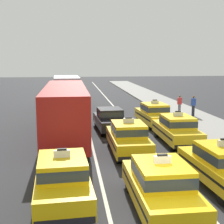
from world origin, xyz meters
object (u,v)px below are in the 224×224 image
at_px(taxi_right_nearest, 222,165).
at_px(taxi_right_third, 154,114).
at_px(taxi_right_second, 177,129).
at_px(taxi_left_nearest, 63,178).
at_px(pedestrian_by_storefront, 180,104).
at_px(taxi_center_second, 128,137).
at_px(taxi_center_nearest, 161,185).
at_px(sedan_center_third, 110,119).
at_px(box_truck_left_third, 67,92).
at_px(bus_left_second, 66,108).
at_px(pedestrian_mid_block, 193,106).

bearing_deg(taxi_right_nearest, taxi_right_third, 88.42).
relative_size(taxi_right_second, taxi_right_third, 0.98).
height_order(taxi_left_nearest, pedestrian_by_storefront, taxi_left_nearest).
height_order(taxi_center_second, taxi_right_third, same).
bearing_deg(taxi_center_nearest, taxi_right_nearest, 29.70).
distance_m(taxi_left_nearest, sedan_center_third, 11.23).
relative_size(taxi_center_second, taxi_right_nearest, 0.98).
relative_size(taxi_left_nearest, box_truck_left_third, 0.66).
bearing_deg(taxi_center_nearest, bus_left_second, 106.91).
xyz_separation_m(taxi_right_second, taxi_right_third, (-0.02, 5.19, 0.00)).
height_order(bus_left_second, taxi_right_second, bus_left_second).
bearing_deg(taxi_left_nearest, pedestrian_by_storefront, 59.02).
distance_m(taxi_center_nearest, pedestrian_by_storefront, 18.44).
xyz_separation_m(taxi_left_nearest, bus_left_second, (-0.05, 9.61, 0.94)).
xyz_separation_m(taxi_left_nearest, taxi_right_third, (6.41, 12.23, 0.00)).
bearing_deg(taxi_center_second, box_truck_left_third, 102.80).
height_order(taxi_right_second, taxi_right_third, same).
bearing_deg(taxi_center_second, taxi_right_second, 26.96).
xyz_separation_m(bus_left_second, taxi_right_third, (6.46, 2.62, -0.94)).
xyz_separation_m(taxi_center_nearest, taxi_center_second, (0.06, 6.45, 0.00)).
distance_m(sedan_center_third, taxi_right_second, 5.17).
relative_size(bus_left_second, pedestrian_by_storefront, 6.97).
relative_size(bus_left_second, taxi_right_third, 2.41).
xyz_separation_m(box_truck_left_third, taxi_center_second, (3.40, -14.95, -0.90)).
xyz_separation_m(taxi_center_nearest, taxi_right_second, (3.24, 8.07, 0.00)).
height_order(box_truck_left_third, taxi_right_nearest, box_truck_left_third).
distance_m(sedan_center_third, taxi_right_nearest, 10.69).
bearing_deg(taxi_right_nearest, taxi_center_second, 120.64).
xyz_separation_m(taxi_right_nearest, pedestrian_mid_block, (4.40, 14.27, 0.14)).
relative_size(sedan_center_third, pedestrian_by_storefront, 2.73).
relative_size(taxi_center_second, pedestrian_mid_block, 2.67).
bearing_deg(taxi_left_nearest, box_truck_left_third, 90.43).
bearing_deg(taxi_right_second, taxi_left_nearest, -132.36).
relative_size(taxi_center_nearest, pedestrian_by_storefront, 2.84).
height_order(taxi_right_nearest, taxi_right_second, same).
xyz_separation_m(taxi_left_nearest, taxi_center_second, (3.24, 5.43, 0.00)).
bearing_deg(pedestrian_by_storefront, taxi_left_nearest, -120.98).
distance_m(box_truck_left_third, taxi_right_second, 14.90).
bearing_deg(taxi_left_nearest, taxi_center_second, 59.13).
distance_m(taxi_center_second, taxi_right_second, 3.57).
distance_m(taxi_right_second, taxi_right_third, 5.19).
bearing_deg(taxi_right_nearest, taxi_right_second, 86.97).
bearing_deg(taxi_right_third, bus_left_second, -157.95).
height_order(taxi_left_nearest, taxi_center_second, same).
height_order(taxi_right_nearest, taxi_right_third, same).
bearing_deg(taxi_right_nearest, taxi_left_nearest, -174.08).
xyz_separation_m(taxi_left_nearest, sedan_center_third, (2.91, 10.84, -0.03)).
bearing_deg(taxi_center_second, bus_left_second, 128.23).
bearing_deg(taxi_left_nearest, bus_left_second, 90.31).
bearing_deg(box_truck_left_third, pedestrian_mid_block, -27.28).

